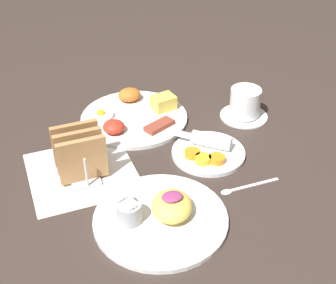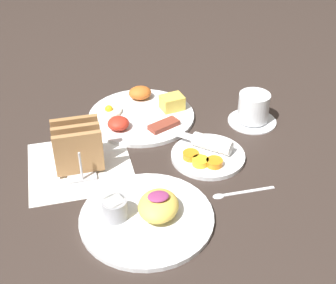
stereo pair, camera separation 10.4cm
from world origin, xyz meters
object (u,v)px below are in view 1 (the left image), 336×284
(plate_foreground, at_px, (161,215))
(toast_rack, at_px, (79,154))
(plate_condiments, at_px, (208,151))
(coffee_cup, at_px, (245,104))
(plate_breakfast, at_px, (134,115))

(plate_foreground, height_order, toast_rack, toast_rack)
(plate_condiments, height_order, coffee_cup, coffee_cup)
(plate_breakfast, relative_size, plate_foreground, 1.05)
(plate_condiments, xyz_separation_m, plate_foreground, (-0.17, -0.16, 0.00))
(plate_foreground, bearing_deg, plate_breakfast, 79.76)
(plate_foreground, distance_m, toast_rack, 0.23)
(plate_condiments, height_order, toast_rack, toast_rack)
(plate_breakfast, bearing_deg, plate_condiments, -62.44)
(toast_rack, bearing_deg, plate_condiments, -7.96)
(plate_breakfast, distance_m, coffee_cup, 0.28)
(plate_foreground, bearing_deg, coffee_cup, 39.62)
(coffee_cup, bearing_deg, plate_condiments, -143.33)
(toast_rack, bearing_deg, plate_breakfast, 44.23)
(toast_rack, bearing_deg, plate_foreground, -61.44)
(plate_breakfast, relative_size, plate_condiments, 1.58)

